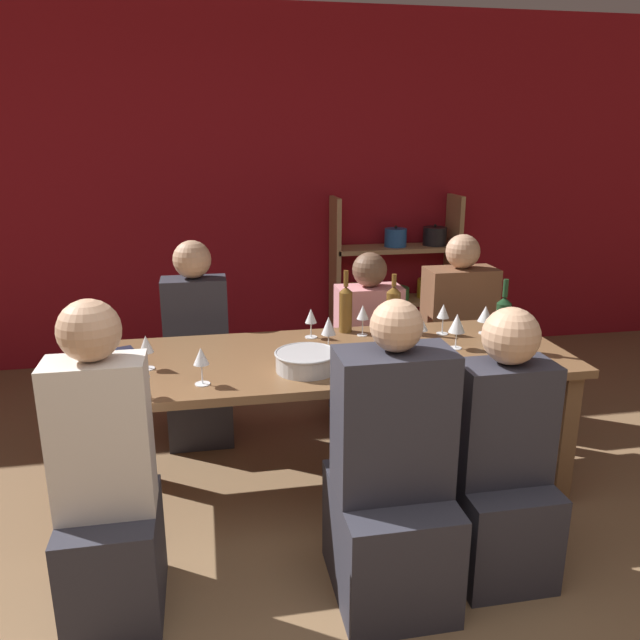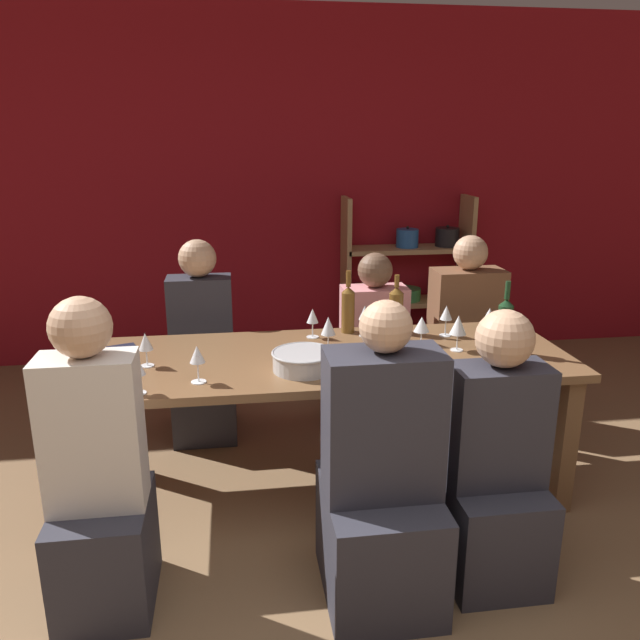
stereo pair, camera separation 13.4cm
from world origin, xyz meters
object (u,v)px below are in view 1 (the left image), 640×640
Objects in this scene: wine_glass_white_a at (363,313)px; wine_glass_white_b at (420,324)px; wine_glass_white_c at (329,327)px; wine_bottle_amber at (346,308)px; wine_bottle_dark at (393,308)px; wine_glass_empty_b at (146,345)px; person_near_a at (498,476)px; wine_glass_red_b at (485,315)px; cell_phone at (117,350)px; wine_glass_red_a at (201,358)px; person_far_c at (456,350)px; person_far_a at (198,365)px; wine_glass_empty_a at (457,324)px; wine_glass_empty_c at (311,317)px; mixing_bowl at (306,360)px; wine_bottle_green at (503,322)px; wine_glass_white_d at (141,370)px; person_near_c at (390,494)px; wine_glass_red_c at (121,370)px; wine_glass_red_d at (443,312)px; person_far_b at (368,361)px; person_near_b at (108,501)px; shelf_unit at (396,293)px; dining_table at (324,371)px.

wine_glass_white_a is 1.14× the size of wine_glass_white_b.
wine_bottle_amber is at bearing 62.49° from wine_glass_white_c.
wine_bottle_dark is 1.99× the size of wine_glass_empty_b.
wine_glass_white_a is 1.13m from person_near_a.
wine_glass_red_b is at bearing -7.68° from wine_glass_white_a.
wine_glass_white_a is at bearing 1.23° from cell_phone.
wine_bottle_dark is 0.49m from wine_glass_red_b.
person_far_c reaches higher than wine_glass_red_a.
wine_glass_empty_a is at bearing 149.51° from person_far_a.
wine_glass_white_c is at bearing -10.26° from cell_phone.
mixing_bowl is at bearing -102.40° from wine_glass_empty_c.
wine_bottle_green is 2.16× the size of wine_glass_red_a.
wine_glass_empty_a is 1.17× the size of wine_glass_red_b.
wine_glass_white_d reaches higher than wine_glass_red_b.
person_near_c is (-0.34, -1.11, -0.42)m from wine_bottle_dark.
wine_bottle_green is 0.32× the size of person_near_a.
wine_glass_red_a is (-0.77, -0.62, -0.01)m from wine_bottle_amber.
wine_glass_white_d is at bearing -18.82° from wine_glass_red_c.
wine_glass_red_d is at bearing 26.28° from mixing_bowl.
wine_glass_empty_c is at bearing 46.60° from person_far_b.
wine_glass_red_c is at bearing -169.51° from mixing_bowl.
wine_glass_empty_b is 1.54m from wine_glass_red_d.
mixing_bowl is at bearing -119.62° from wine_bottle_amber.
person_far_b is at bearing 41.59° from wine_glass_white_d.
person_near_b is (-0.11, -0.67, -0.37)m from wine_glass_empty_b.
wine_glass_empty_b is 0.31m from wine_glass_red_c.
shelf_unit is 3.62× the size of wine_bottle_green.
cell_phone is (-1.52, 0.15, -0.10)m from wine_glass_white_b.
dining_table is 2.01× the size of person_far_a.
person_far_c is (0.60, 0.02, 0.03)m from person_far_b.
person_near_b is at bearing -142.27° from wine_glass_white_c.
wine_bottle_dark is 1.14m from person_near_a.
wine_glass_red_b is (0.04, 0.27, -0.04)m from wine_bottle_green.
wine_glass_white_a is at bearing -3.13° from wine_glass_empty_c.
wine_bottle_amber is 1.89× the size of wine_glass_empty_a.
person_far_b reaches higher than wine_glass_empty_b.
shelf_unit is 8.26× the size of wine_glass_empty_c.
shelf_unit is 8.12× the size of wine_glass_empty_b.
wine_bottle_green is (1.00, 0.10, 0.09)m from mixing_bowl.
wine_bottle_green is 0.86m from wine_glass_white_c.
wine_bottle_amber is 0.31× the size of person_far_b.
dining_table is 14.58× the size of wine_glass_red_c.
shelf_unit is 1.97m from wine_glass_empty_c.
wine_glass_red_b is 0.93× the size of cell_phone.
wine_glass_red_d is at bearing 116.29° from person_far_b.
wine_glass_empty_c is at bearing 96.41° from person_near_c.
person_far_c is (1.61, 1.04, -0.43)m from wine_glass_red_a.
wine_glass_empty_b is 1.63m from person_near_a.
person_far_a reaches higher than wine_glass_empty_c.
wine_bottle_green is at bearing -1.65° from wine_glass_empty_b.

